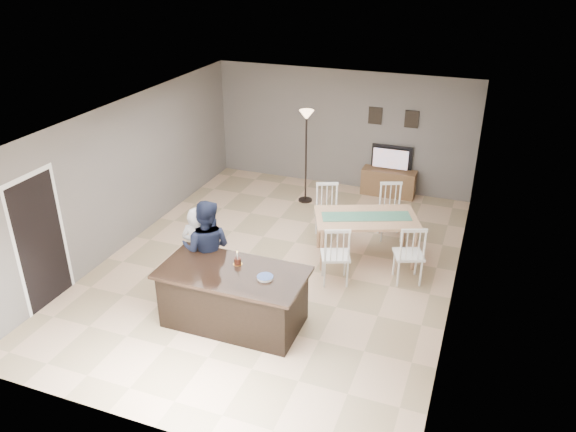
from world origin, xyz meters
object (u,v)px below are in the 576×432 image
at_px(kitchen_island, 234,297).
at_px(television, 391,158).
at_px(man, 207,249).
at_px(dining_table, 366,224).
at_px(plate_stack, 265,277).
at_px(birthday_cake, 238,261).
at_px(tv_console, 388,183).
at_px(floor_lamp, 306,132).
at_px(woman, 199,251).

distance_m(kitchen_island, television, 5.78).
bearing_deg(man, dining_table, -148.44).
bearing_deg(dining_table, man, -157.53).
relative_size(television, plate_stack, 3.90).
bearing_deg(dining_table, birthday_cake, -142.07).
bearing_deg(dining_table, plate_stack, -129.98).
distance_m(tv_console, birthday_cake, 5.53).
relative_size(television, floor_lamp, 0.44).
height_order(kitchen_island, tv_console, kitchen_island).
relative_size(birthday_cake, dining_table, 0.09).
xyz_separation_m(television, dining_table, (0.17, -3.06, -0.17)).
bearing_deg(birthday_cake, tv_console, 77.26).
bearing_deg(birthday_cake, woman, 158.17).
xyz_separation_m(man, birthday_cake, (0.70, -0.34, 0.12)).
distance_m(television, birthday_cake, 5.57).
xyz_separation_m(man, floor_lamp, (0.26, 4.05, 0.76)).
bearing_deg(television, tv_console, 90.00).
distance_m(tv_console, woman, 5.45).
relative_size(tv_console, birthday_cake, 5.46).
relative_size(man, floor_lamp, 0.81).
relative_size(kitchen_island, plate_stack, 9.19).
bearing_deg(dining_table, floor_lamp, 110.17).
distance_m(kitchen_island, birthday_cake, 0.54).
bearing_deg(plate_stack, television, 83.15).
relative_size(television, dining_table, 0.37).
distance_m(tv_console, television, 0.57).
relative_size(birthday_cake, plate_stack, 0.94).
distance_m(man, birthday_cake, 0.79).
relative_size(man, dining_table, 0.67).
bearing_deg(man, plate_stack, 142.60).
xyz_separation_m(woman, plate_stack, (1.38, -0.56, 0.15)).
bearing_deg(birthday_cake, dining_table, 59.83).
bearing_deg(tv_console, television, 90.00).
height_order(kitchen_island, dining_table, dining_table).
height_order(kitchen_island, woman, woman).
bearing_deg(birthday_cake, floor_lamp, 95.74).
bearing_deg(tv_console, man, -110.83).
bearing_deg(plate_stack, tv_console, 83.06).
xyz_separation_m(birthday_cake, dining_table, (1.38, 2.37, -0.26)).
bearing_deg(woman, television, -112.87).
bearing_deg(man, kitchen_island, 129.44).
xyz_separation_m(television, woman, (-2.06, -5.09, -0.10)).
xyz_separation_m(plate_stack, floor_lamp, (-0.97, 4.61, 0.68)).
height_order(man, birthday_cake, man).
distance_m(kitchen_island, plate_stack, 0.70).
bearing_deg(dining_table, woman, -159.56).
bearing_deg(man, tv_console, -123.64).
bearing_deg(floor_lamp, man, -93.63).
bearing_deg(kitchen_island, birthday_cake, 93.27).
xyz_separation_m(woman, floor_lamp, (0.41, 4.05, 0.83)).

